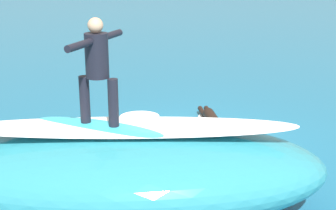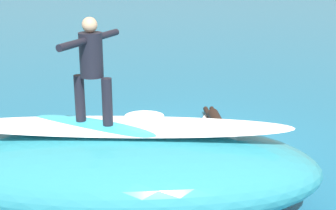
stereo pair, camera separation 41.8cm
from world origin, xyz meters
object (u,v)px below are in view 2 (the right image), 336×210
Objects in this scene: surfboard_paddling at (215,126)px; surfer_paddling at (215,118)px; surfer_riding at (91,63)px; surfboard_riding at (95,126)px.

surfboard_paddling is 0.20m from surfer_paddling.
surfer_paddling is (-1.28, -4.34, -2.21)m from surfer_riding.
surfboard_riding is at bearing -35.34° from surfboard_paddling.
surfboard_riding is 4.69m from surfer_paddling.
surfboard_paddling is (-1.32, -4.22, -1.39)m from surfboard_riding.
surfboard_riding is 0.99m from surfer_riding.
surfboard_paddling is (-1.32, -4.22, -2.37)m from surfer_riding.
surfboard_riding reaches higher than surfboard_paddling.
surfboard_riding is 1.36× the size of surfer_riding.
surfer_riding reaches higher than surfboard_riding.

